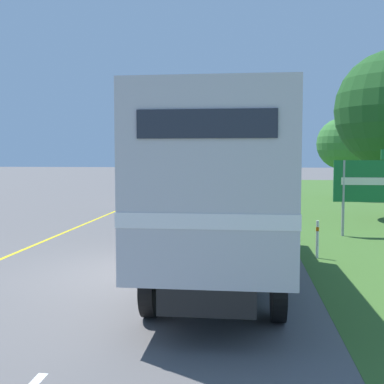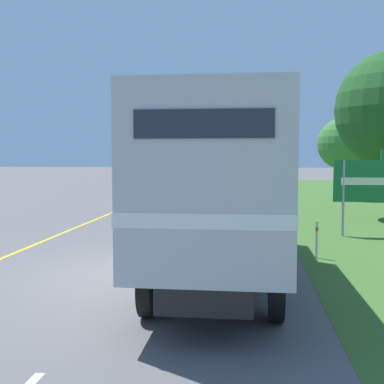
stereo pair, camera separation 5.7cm
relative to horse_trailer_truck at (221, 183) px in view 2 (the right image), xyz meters
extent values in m
plane|color=#5B5959|center=(-1.86, 0.29, -1.99)|extent=(200.00, 200.00, 0.00)
cube|color=yellow|center=(-5.56, 13.98, -1.99)|extent=(0.12, 57.81, 0.01)
cube|color=white|center=(-1.86, 0.62, -1.99)|extent=(0.12, 2.60, 0.01)
cube|color=white|center=(-1.86, 7.22, -1.99)|extent=(0.12, 2.60, 0.01)
cube|color=white|center=(-1.86, 13.82, -1.99)|extent=(0.12, 2.60, 0.01)
cube|color=white|center=(-1.86, 20.42, -1.99)|extent=(0.12, 2.60, 0.01)
cube|color=white|center=(-1.86, 27.02, -1.99)|extent=(0.12, 2.60, 0.01)
cylinder|color=black|center=(-1.00, 3.88, -1.49)|extent=(0.22, 1.00, 1.00)
cylinder|color=black|center=(1.00, 3.88, -1.49)|extent=(0.22, 1.00, 1.00)
cylinder|color=black|center=(-1.00, -2.53, -1.49)|extent=(0.22, 1.00, 1.00)
cylinder|color=black|center=(1.00, -2.53, -1.49)|extent=(0.22, 1.00, 1.00)
cube|color=black|center=(0.00, 0.29, -1.31)|extent=(1.28, 8.54, 0.36)
cube|color=#B7B7BC|center=(0.00, -0.76, 0.22)|extent=(2.32, 6.44, 2.70)
cube|color=white|center=(0.00, -0.76, -0.25)|extent=(2.34, 6.46, 0.20)
cube|color=#232833|center=(0.00, -3.99, 0.96)|extent=(1.74, 0.03, 0.36)
cube|color=#B7B7BC|center=(0.00, 3.51, -0.18)|extent=(2.23, 2.10, 1.90)
cube|color=#283342|center=(0.00, 4.57, 0.06)|extent=(1.98, 0.03, 0.85)
cylinder|color=black|center=(-4.68, 17.26, -1.66)|extent=(0.16, 0.66, 0.66)
cylinder|color=black|center=(-3.21, 17.26, -1.66)|extent=(0.16, 0.66, 0.66)
cylinder|color=black|center=(-4.68, 14.53, -1.66)|extent=(0.16, 0.66, 0.66)
cylinder|color=black|center=(-3.21, 14.53, -1.66)|extent=(0.16, 0.66, 0.66)
cube|color=white|center=(-3.94, 15.89, -1.22)|extent=(1.80, 4.40, 0.87)
cube|color=#282D38|center=(-3.94, 15.72, -0.42)|extent=(1.55, 2.42, 0.74)
cube|color=red|center=(-4.57, 13.68, -1.07)|extent=(0.20, 0.03, 0.14)
cube|color=red|center=(-3.31, 13.68, -1.07)|extent=(0.20, 0.03, 0.14)
cylinder|color=black|center=(-0.82, 34.27, -1.66)|extent=(0.16, 0.66, 0.66)
cylinder|color=black|center=(0.66, 34.27, -1.66)|extent=(0.16, 0.66, 0.66)
cylinder|color=black|center=(-0.82, 31.49, -1.66)|extent=(0.16, 0.66, 0.66)
cylinder|color=black|center=(0.66, 31.49, -1.66)|extent=(0.16, 0.66, 0.66)
cube|color=#234CAD|center=(-0.08, 32.88, -1.28)|extent=(1.80, 4.48, 0.77)
cube|color=#282D38|center=(-0.08, 32.70, -0.57)|extent=(1.55, 2.46, 0.65)
cube|color=red|center=(-0.71, 30.63, -1.14)|extent=(0.20, 0.03, 0.14)
cube|color=red|center=(0.55, 30.63, -1.14)|extent=(0.20, 0.03, 0.14)
cylinder|color=#9E9EA3|center=(3.57, 5.79, -0.78)|extent=(0.09, 0.09, 2.43)
cube|color=#196B33|center=(4.31, 5.79, -0.23)|extent=(2.11, 0.06, 1.33)
cube|color=silver|center=(4.31, 5.75, -0.23)|extent=(1.65, 0.02, 0.24)
cylinder|color=brown|center=(6.17, 19.71, -0.95)|extent=(0.27, 0.27, 2.08)
sphere|color=#387A33|center=(6.17, 19.71, 1.32)|extent=(3.07, 3.07, 3.07)
cylinder|color=white|center=(2.27, 2.23, -1.52)|extent=(0.07, 0.07, 0.95)
cylinder|color=orange|center=(2.27, 2.23, -1.25)|extent=(0.08, 0.08, 0.10)
camera|label=1|loc=(0.50, -9.93, 0.56)|focal=45.00mm
camera|label=2|loc=(0.56, -9.92, 0.56)|focal=45.00mm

